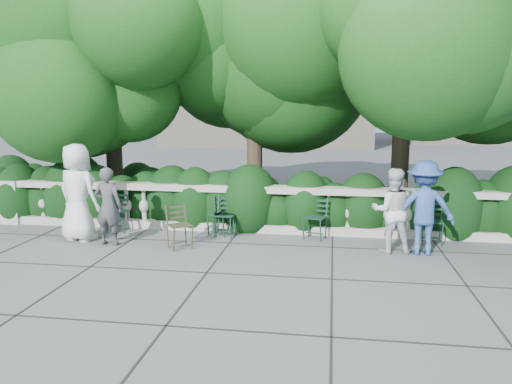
# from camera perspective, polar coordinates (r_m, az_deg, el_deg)

# --- Properties ---
(ground) EXTENTS (90.00, 90.00, 0.00)m
(ground) POSITION_cam_1_polar(r_m,az_deg,el_deg) (9.01, -0.98, -7.35)
(ground) COLOR #53555B
(ground) RESTS_ON ground
(balustrade) EXTENTS (12.00, 0.44, 1.00)m
(balustrade) POSITION_cam_1_polar(r_m,az_deg,el_deg) (10.61, 0.66, -2.02)
(balustrade) COLOR #9E998E
(balustrade) RESTS_ON ground
(shrub_hedge) EXTENTS (15.00, 2.60, 1.70)m
(shrub_hedge) POSITION_cam_1_polar(r_m,az_deg,el_deg) (11.88, 1.47, -3.15)
(shrub_hedge) COLOR black
(shrub_hedge) RESTS_ON ground
(tree_canopy) EXTENTS (15.04, 6.52, 6.78)m
(tree_canopy) POSITION_cam_1_polar(r_m,az_deg,el_deg) (11.78, 5.13, 16.10)
(tree_canopy) COLOR #3F3023
(tree_canopy) RESTS_ON ground
(chair_a) EXTENTS (0.50, 0.53, 0.84)m
(chair_a) POSITION_cam_1_polar(r_m,az_deg,el_deg) (11.00, -15.73, -4.57)
(chair_a) COLOR black
(chair_a) RESTS_ON ground
(chair_b) EXTENTS (0.47, 0.51, 0.84)m
(chair_b) POSITION_cam_1_polar(r_m,az_deg,el_deg) (10.22, -3.83, -5.29)
(chair_b) COLOR black
(chair_b) RESTS_ON ground
(chair_c) EXTENTS (0.54, 0.57, 0.84)m
(chair_c) POSITION_cam_1_polar(r_m,az_deg,el_deg) (10.39, -4.54, -5.05)
(chair_c) COLOR black
(chair_c) RESTS_ON ground
(chair_d) EXTENTS (0.56, 0.58, 0.84)m
(chair_d) POSITION_cam_1_polar(r_m,az_deg,el_deg) (10.34, -3.61, -5.12)
(chair_d) COLOR black
(chair_d) RESTS_ON ground
(chair_e) EXTENTS (0.48, 0.52, 0.84)m
(chair_e) POSITION_cam_1_polar(r_m,az_deg,el_deg) (10.24, 19.41, -5.80)
(chair_e) COLOR black
(chair_e) RESTS_ON ground
(chair_f) EXTENTS (0.56, 0.59, 0.84)m
(chair_f) POSITION_cam_1_polar(r_m,az_deg,el_deg) (10.08, 6.44, -5.55)
(chair_f) COLOR black
(chair_f) RESTS_ON ground
(chair_weathered) EXTENTS (0.64, 0.65, 0.84)m
(chair_weathered) POSITION_cam_1_polar(r_m,az_deg,el_deg) (9.48, -8.33, -6.58)
(chair_weathered) COLOR black
(chair_weathered) RESTS_ON ground
(person_businessman) EXTENTS (1.10, 0.91, 1.94)m
(person_businessman) POSITION_cam_1_polar(r_m,az_deg,el_deg) (10.47, -19.71, -0.06)
(person_businessman) COLOR white
(person_businessman) RESTS_ON ground
(person_woman_grey) EXTENTS (0.57, 0.40, 1.52)m
(person_woman_grey) POSITION_cam_1_polar(r_m,az_deg,el_deg) (9.99, -16.53, -1.57)
(person_woman_grey) COLOR #404045
(person_woman_grey) RESTS_ON ground
(person_casual_man) EXTENTS (0.77, 0.60, 1.55)m
(person_casual_man) POSITION_cam_1_polar(r_m,az_deg,el_deg) (9.42, 15.32, -2.07)
(person_casual_man) COLOR silver
(person_casual_man) RESTS_ON ground
(person_older_blue) EXTENTS (1.12, 0.66, 1.71)m
(person_older_blue) POSITION_cam_1_polar(r_m,az_deg,el_deg) (9.44, 18.63, -1.71)
(person_older_blue) COLOR #2D4C88
(person_older_blue) RESTS_ON ground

